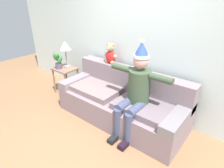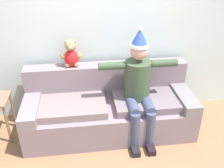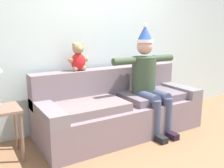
{
  "view_description": "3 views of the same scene",
  "coord_description": "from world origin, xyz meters",
  "views": [
    {
      "loc": [
        1.68,
        -1.33,
        2.08
      ],
      "look_at": [
        -0.08,
        0.85,
        0.73
      ],
      "focal_mm": 30.43,
      "sensor_mm": 36.0,
      "label": 1
    },
    {
      "loc": [
        -0.34,
        -1.95,
        2.37
      ],
      "look_at": [
        0.01,
        0.78,
        0.85
      ],
      "focal_mm": 40.98,
      "sensor_mm": 36.0,
      "label": 2
    },
    {
      "loc": [
        -1.83,
        -1.79,
        1.45
      ],
      "look_at": [
        -0.2,
        0.89,
        0.74
      ],
      "focal_mm": 40.08,
      "sensor_mm": 36.0,
      "label": 3
    }
  ],
  "objects": [
    {
      "name": "person_seated",
      "position": [
        0.37,
        0.86,
        0.76
      ],
      "size": [
        1.02,
        0.77,
        1.51
      ],
      "color": "#3A4B35",
      "rests_on": "ground_plane"
    },
    {
      "name": "back_wall",
      "position": [
        0.0,
        1.55,
        1.35
      ],
      "size": [
        7.0,
        0.1,
        2.7
      ],
      "primitive_type": "cube",
      "color": "silver",
      "rests_on": "ground_plane"
    },
    {
      "name": "couch",
      "position": [
        0.0,
        1.03,
        0.33
      ],
      "size": [
        2.28,
        0.89,
        0.88
      ],
      "color": "gray",
      "rests_on": "ground_plane"
    },
    {
      "name": "teddy_bear",
      "position": [
        -0.48,
        1.3,
        1.05
      ],
      "size": [
        0.29,
        0.17,
        0.38
      ],
      "color": "red",
      "rests_on": "couch"
    },
    {
      "name": "ground_plane",
      "position": [
        0.0,
        0.0,
        0.0
      ],
      "size": [
        10.0,
        10.0,
        0.0
      ],
      "primitive_type": "plane",
      "color": "#8D6343"
    }
  ]
}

